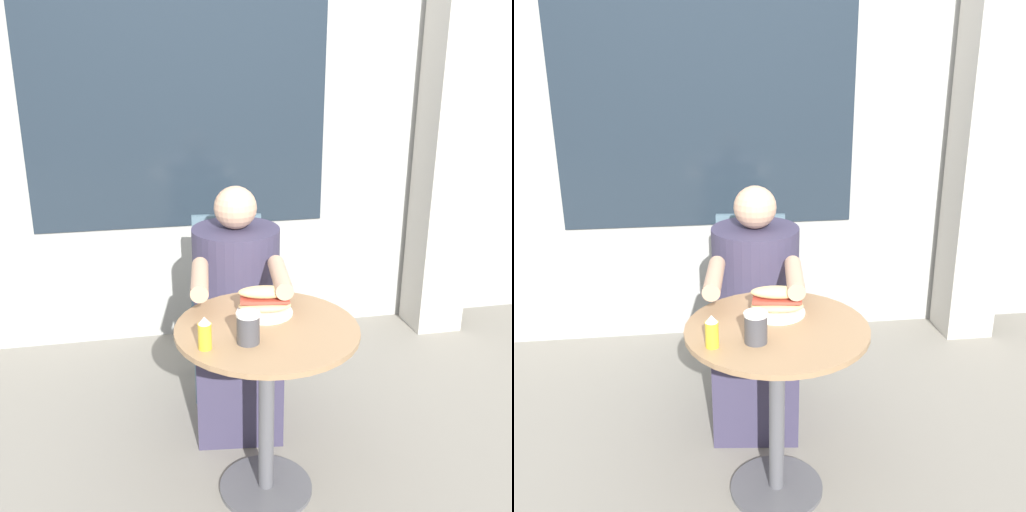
# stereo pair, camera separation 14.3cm
# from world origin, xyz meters

# --- Properties ---
(ground_plane) EXTENTS (8.00, 8.00, 0.00)m
(ground_plane) POSITION_xyz_m (0.00, 0.00, 0.00)
(ground_plane) COLOR gray
(storefront_wall) EXTENTS (8.00, 0.09, 2.80)m
(storefront_wall) POSITION_xyz_m (-0.00, 1.47, 1.40)
(storefront_wall) COLOR #9E9E99
(storefront_wall) RESTS_ON ground_plane
(lattice_pillar) EXTENTS (0.28, 0.28, 2.40)m
(lattice_pillar) POSITION_xyz_m (1.34, 1.27, 1.20)
(lattice_pillar) COLOR #B2ADA3
(lattice_pillar) RESTS_ON ground_plane
(cafe_table) EXTENTS (0.67, 0.67, 0.72)m
(cafe_table) POSITION_xyz_m (0.00, 0.00, 0.52)
(cafe_table) COLOR #997551
(cafe_table) RESTS_ON ground_plane
(diner_chair) EXTENTS (0.42, 0.42, 0.87)m
(diner_chair) POSITION_xyz_m (-0.01, 0.89, 0.52)
(diner_chair) COLOR slate
(diner_chair) RESTS_ON ground_plane
(seated_diner) EXTENTS (0.45, 0.72, 1.11)m
(seated_diner) POSITION_xyz_m (-0.02, 0.54, 0.47)
(seated_diner) COLOR #38334C
(seated_diner) RESTS_ON ground_plane
(sandwich_on_plate) EXTENTS (0.21, 0.21, 0.11)m
(sandwich_on_plate) POSITION_xyz_m (0.02, 0.12, 0.77)
(sandwich_on_plate) COLOR white
(sandwich_on_plate) RESTS_ON cafe_table
(drink_cup) EXTENTS (0.08, 0.08, 0.11)m
(drink_cup) POSITION_xyz_m (-0.09, -0.11, 0.78)
(drink_cup) COLOR #424247
(drink_cup) RESTS_ON cafe_table
(condiment_bottle) EXTENTS (0.05, 0.05, 0.12)m
(condiment_bottle) POSITION_xyz_m (-0.24, -0.12, 0.78)
(condiment_bottle) COLOR gold
(condiment_bottle) RESTS_ON cafe_table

